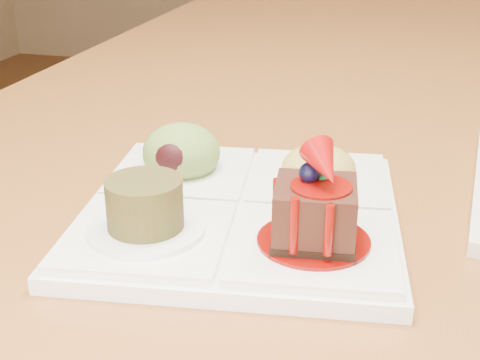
# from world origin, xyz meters

# --- Properties ---
(dining_table) EXTENTS (1.00, 1.80, 0.75)m
(dining_table) POSITION_xyz_m (0.00, 0.00, 0.68)
(dining_table) COLOR brown
(dining_table) RESTS_ON ground
(sampler_plate) EXTENTS (0.26, 0.26, 0.09)m
(sampler_plate) POSITION_xyz_m (-0.12, -0.40, 0.77)
(sampler_plate) COLOR white
(sampler_plate) RESTS_ON dining_table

